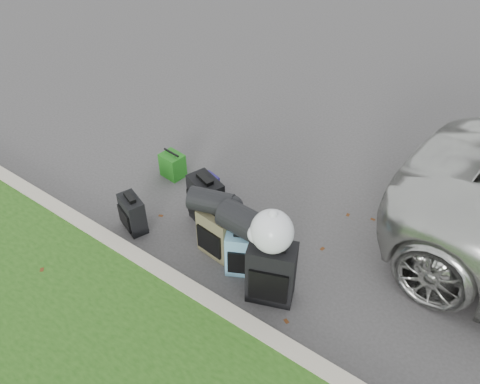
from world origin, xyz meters
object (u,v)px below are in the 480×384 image
Objects in this scene: suitcase_olive at (218,233)px; tote_navy at (209,184)px; suitcase_large_black_left at (206,201)px; tote_green at (173,165)px; suitcase_teal at (244,253)px; suitcase_small_black at (133,214)px; suitcase_large_black_right at (271,273)px.

tote_navy is at bearing 140.01° from suitcase_olive.
tote_green is (-0.99, 0.47, -0.15)m from suitcase_large_black_left.
suitcase_large_black_left is at bearing 148.84° from suitcase_olive.
tote_green is at bearing 127.23° from suitcase_teal.
suitcase_large_black_left is (0.65, 0.62, 0.09)m from suitcase_small_black.
suitcase_small_black is at bearing 160.90° from suitcase_teal.
suitcase_small_black is at bearing 161.40° from suitcase_large_black_right.
suitcase_teal is 2.04m from tote_green.
suitcase_large_black_right reaches higher than suitcase_olive.
suitcase_olive reaches higher than tote_green.
suitcase_small_black is 0.71× the size of suitcase_large_black_left.
suitcase_olive is at bearing 145.72° from suitcase_large_black_right.
suitcase_teal reaches higher than tote_green.
suitcase_teal is 1.57× the size of tote_green.
suitcase_large_black_right reaches higher than tote_green.
suitcase_teal is at bearing -6.38° from suitcase_large_black_left.
suitcase_small_black is at bearing -91.95° from tote_navy.
suitcase_large_black_left is 1.39m from suitcase_large_black_right.
suitcase_olive is 2.31× the size of tote_navy.
suitcase_small_black is 1.81× the size of tote_navy.
tote_green is (-1.44, 0.80, -0.12)m from suitcase_olive.
suitcase_large_black_right is (0.44, -0.13, 0.09)m from suitcase_teal.
tote_navy is (-1.63, 1.00, -0.24)m from suitcase_large_black_right.
suitcase_large_black_left is at bearing 136.33° from suitcase_large_black_right.
suitcase_large_black_left is 1.10× the size of suitcase_olive.
suitcase_large_black_right is (1.94, 0.10, 0.13)m from suitcase_small_black.
tote_navy is (0.65, 0.01, -0.05)m from tote_green.
tote_navy is (0.31, 1.10, -0.10)m from suitcase_small_black.
suitcase_small_black is 1.52m from suitcase_teal.
suitcase_teal reaches higher than suitcase_small_black.
suitcase_large_black_left is 1.11m from tote_green.
suitcase_teal is at bearing 28.60° from suitcase_small_black.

